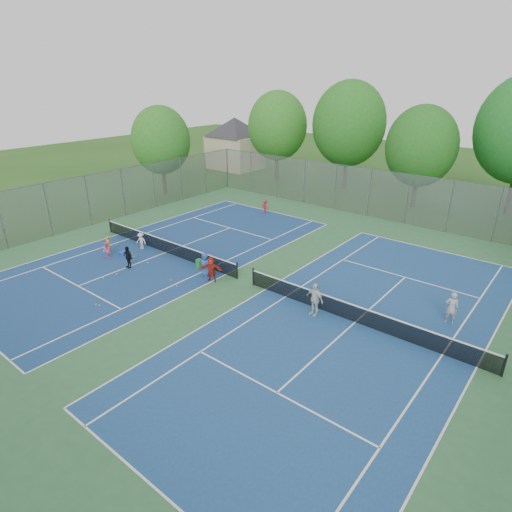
{
  "coord_description": "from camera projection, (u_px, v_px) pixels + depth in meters",
  "views": [
    {
      "loc": [
        14.44,
        -16.85,
        11.11
      ],
      "look_at": [
        0.0,
        1.0,
        1.3
      ],
      "focal_mm": 30.0,
      "sensor_mm": 36.0,
      "label": 1
    }
  ],
  "objects": [
    {
      "name": "tennis_ball_0",
      "position": [
        148.0,
        263.0,
        27.17
      ],
      "size": [
        0.07,
        0.07,
        0.07
      ],
      "primitive_type": "sphere",
      "color": "#D2EC36",
      "rests_on": "ground"
    },
    {
      "name": "court_left",
      "position": [
        166.0,
        252.0,
        28.8
      ],
      "size": [
        10.97,
        23.77,
        0.01
      ],
      "primitive_type": "cube",
      "color": "navy",
      "rests_on": "court_pad"
    },
    {
      "name": "student_f",
      "position": [
        211.0,
        269.0,
        24.58
      ],
      "size": [
        1.45,
        1.03,
        1.51
      ],
      "primitive_type": "imported",
      "rotation": [
        0.0,
        0.0,
        0.47
      ],
      "color": "#A02316",
      "rests_on": "ground"
    },
    {
      "name": "tennis_ball_1",
      "position": [
        104.0,
        279.0,
        25.09
      ],
      "size": [
        0.07,
        0.07,
        0.07
      ],
      "primitive_type": "sphere",
      "color": "#D8EF37",
      "rests_on": "ground"
    },
    {
      "name": "tree_nw",
      "position": [
        277.0,
        126.0,
        46.27
      ],
      "size": [
        6.4,
        6.4,
        9.58
      ],
      "color": "#443326",
      "rests_on": "ground"
    },
    {
      "name": "house",
      "position": [
        235.0,
        134.0,
        52.99
      ],
      "size": [
        11.03,
        11.03,
        7.3
      ],
      "color": "#B7A88C",
      "rests_on": "ground"
    },
    {
      "name": "tree_nl",
      "position": [
        349.0,
        124.0,
        42.1
      ],
      "size": [
        7.2,
        7.2,
        10.69
      ],
      "color": "#443326",
      "rests_on": "ground"
    },
    {
      "name": "student_c",
      "position": [
        141.0,
        241.0,
        29.21
      ],
      "size": [
        0.85,
        0.64,
        1.16
      ],
      "primitive_type": "imported",
      "rotation": [
        0.0,
        0.0,
        0.3
      ],
      "color": "silver",
      "rests_on": "ground"
    },
    {
      "name": "tennis_ball_3",
      "position": [
        96.0,
        305.0,
        22.23
      ],
      "size": [
        0.07,
        0.07,
        0.07
      ],
      "primitive_type": "sphere",
      "color": "#B9D832",
      "rests_on": "ground"
    },
    {
      "name": "court_right",
      "position": [
        355.0,
        322.0,
        20.7
      ],
      "size": [
        10.97,
        23.77,
        0.01
      ],
      "primitive_type": "cube",
      "color": "navy",
      "rests_on": "court_pad"
    },
    {
      "name": "tennis_ball_8",
      "position": [
        47.0,
        266.0,
        26.68
      ],
      "size": [
        0.07,
        0.07,
        0.07
      ],
      "primitive_type": "sphere",
      "color": "#C6F037",
      "rests_on": "ground"
    },
    {
      "name": "tennis_ball_9",
      "position": [
        117.0,
        245.0,
        30.0
      ],
      "size": [
        0.07,
        0.07,
        0.07
      ],
      "primitive_type": "sphere",
      "color": "yellow",
      "rests_on": "ground"
    },
    {
      "name": "instructor",
      "position": [
        451.0,
        308.0,
        20.36
      ],
      "size": [
        0.69,
        0.55,
        1.66
      ],
      "primitive_type": "imported",
      "rotation": [
        0.0,
        0.0,
        3.43
      ],
      "color": "#97979A",
      "rests_on": "ground"
    },
    {
      "name": "tennis_ball_6",
      "position": [
        86.0,
        290.0,
        23.74
      ],
      "size": [
        0.07,
        0.07,
        0.07
      ],
      "primitive_type": "sphere",
      "color": "yellow",
      "rests_on": "ground"
    },
    {
      "name": "tree_side_w",
      "position": [
        161.0,
        140.0,
        40.84
      ],
      "size": [
        5.6,
        5.6,
        8.47
      ],
      "color": "#443326",
      "rests_on": "ground"
    },
    {
      "name": "ground",
      "position": [
        245.0,
        282.0,
        24.76
      ],
      "size": [
        120.0,
        120.0,
        0.0
      ],
      "primitive_type": "plane",
      "color": "#265119",
      "rests_on": "ground"
    },
    {
      "name": "court_pad",
      "position": [
        245.0,
        282.0,
        24.76
      ],
      "size": [
        32.0,
        32.0,
        0.01
      ],
      "primitive_type": "cube",
      "color": "#2F633A",
      "rests_on": "ground"
    },
    {
      "name": "teen_court_b",
      "position": [
        315.0,
        299.0,
        21.06
      ],
      "size": [
        1.08,
        0.59,
        1.74
      ],
      "primitive_type": "imported",
      "rotation": [
        0.0,
        0.0,
        -0.16
      ],
      "color": "silver",
      "rests_on": "ground"
    },
    {
      "name": "student_a",
      "position": [
        108.0,
        245.0,
        28.43
      ],
      "size": [
        0.46,
        0.32,
        1.23
      ],
      "primitive_type": "imported",
      "rotation": [
        0.0,
        0.0,
        -0.06
      ],
      "color": "orange",
      "rests_on": "ground"
    },
    {
      "name": "net_left",
      "position": [
        166.0,
        246.0,
        28.63
      ],
      "size": [
        12.87,
        0.1,
        0.91
      ],
      "primitive_type": "cube",
      "color": "black",
      "rests_on": "ground"
    },
    {
      "name": "tennis_ball_10",
      "position": [
        100.0,
        306.0,
        22.14
      ],
      "size": [
        0.07,
        0.07,
        0.07
      ],
      "primitive_type": "sphere",
      "color": "#CCE334",
      "rests_on": "ground"
    },
    {
      "name": "student_b",
      "position": [
        107.0,
        251.0,
        27.69
      ],
      "size": [
        0.61,
        0.52,
        1.11
      ],
      "primitive_type": "imported",
      "rotation": [
        0.0,
        0.0,
        -0.2
      ],
      "color": "#ED5C93",
      "rests_on": "ground"
    },
    {
      "name": "ball_hopper",
      "position": [
        199.0,
        264.0,
        26.37
      ],
      "size": [
        0.32,
        0.32,
        0.6
      ],
      "primitive_type": "cube",
      "rotation": [
        0.0,
        0.0,
        0.06
      ],
      "color": "#278F38",
      "rests_on": "ground"
    },
    {
      "name": "fence_north",
      "position": [
        370.0,
        193.0,
        35.41
      ],
      "size": [
        32.0,
        0.1,
        4.0
      ],
      "primitive_type": "cube",
      "color": "gray",
      "rests_on": "ground"
    },
    {
      "name": "student_d",
      "position": [
        128.0,
        257.0,
        26.32
      ],
      "size": [
        0.83,
        0.35,
        1.41
      ],
      "primitive_type": "imported",
      "rotation": [
        0.0,
        0.0,
        -0.01
      ],
      "color": "black",
      "rests_on": "ground"
    },
    {
      "name": "net_right",
      "position": [
        356.0,
        314.0,
        20.53
      ],
      "size": [
        12.87,
        0.1,
        0.91
      ],
      "primitive_type": "cube",
      "color": "black",
      "rests_on": "ground"
    },
    {
      "name": "ball_crate",
      "position": [
        122.0,
        254.0,
        28.18
      ],
      "size": [
        0.47,
        0.47,
        0.31
      ],
      "primitive_type": "cube",
      "rotation": [
        0.0,
        0.0,
        -0.36
      ],
      "color": "blue",
      "rests_on": "ground"
    },
    {
      "name": "fence_west",
      "position": [
        88.0,
        201.0,
        33.23
      ],
      "size": [
        0.1,
        32.0,
        4.0
      ],
      "primitive_type": "cube",
      "rotation": [
        0.0,
        0.0,
        1.57
      ],
      "color": "gray",
      "rests_on": "ground"
    },
    {
      "name": "tennis_ball_2",
      "position": [
        117.0,
        274.0,
        25.59
      ],
      "size": [
        0.07,
        0.07,
        0.07
      ],
      "primitive_type": "sphere",
      "color": "#E3F538",
      "rests_on": "ground"
    },
    {
      "name": "tree_nc",
      "position": [
        421.0,
        146.0,
        36.5
      ],
      "size": [
        6.0,
        6.0,
        8.85
      ],
      "color": "#443326",
      "rests_on": "ground"
    },
    {
      "name": "child_far_baseline",
      "position": [
        265.0,
        206.0,
        36.78
      ],
      "size": [
        0.82,
        0.56,
        1.17
      ],
      "primitive_type": "imported",
      "rotation": [
        0.0,
        0.0,
        2.96
      ],
      "color": "#AB1827",
      "rests_on": "ground"
    },
    {
      "name": "tennis_ball_5",
      "position": [
        177.0,
        286.0,
        24.18
      ],
      "size": [
        0.07,
        0.07,
        0.07
      ],
      "primitive_type": "sphere",
      "color": "#D0E034",
      "rests_on": "ground"
    },
    {
      "name": "tennis_ball_7",
      "position": [
        171.0,
        280.0,
        24.88
      ],
      "size": [
        0.07,
        0.07,
        0.07
      ],
      "primitive_type": "sphere",
      "color": "#D0E435",
      "rests_on": "ground"
    },
    {
      "name": "student_e",
      "position": [
        205.0,
        265.0,
        25.25
      ],
      "size": [
        0.72,
        0.48,
        1.44
      ],
      "primitive_type": "imported",
      "rotation": [
        0.0,
        0.0,
        -0.03
      ],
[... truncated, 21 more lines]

